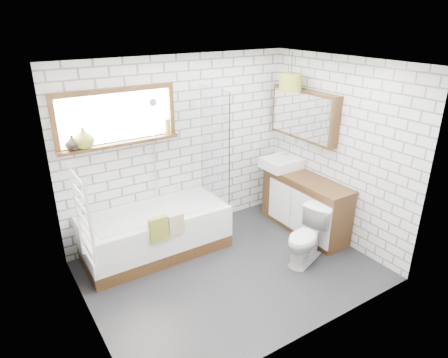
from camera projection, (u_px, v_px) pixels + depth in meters
floor at (231, 271)px, 5.00m from camera, size 3.40×2.60×0.01m
ceiling at (233, 64)px, 4.03m from camera, size 3.40×2.60×0.01m
wall_back at (180, 148)px, 5.53m from camera, size 3.40×0.01×2.50m
wall_front at (314, 226)px, 3.50m from camera, size 3.40×0.01×2.50m
wall_left at (78, 217)px, 3.67m from camera, size 0.01×2.60×2.50m
wall_right at (337, 152)px, 5.37m from camera, size 0.01×2.60×2.50m
window at (117, 118)px, 4.86m from camera, size 1.52×0.16×0.68m
towel_radiator at (84, 220)px, 3.71m from camera, size 0.06×0.52×1.00m
mirror_cabinet at (304, 115)px, 5.63m from camera, size 0.16×1.20×0.70m
shower_riser at (154, 147)px, 5.26m from camera, size 0.02×0.02×1.30m
bathtub at (156, 232)px, 5.27m from camera, size 1.88×0.83×0.61m
shower_screen at (215, 145)px, 5.32m from camera, size 0.02×0.72×1.50m
towel_green at (159, 229)px, 4.77m from camera, size 0.23×0.06×0.32m
towel_beige at (176, 224)px, 4.89m from camera, size 0.20×0.05×0.26m
vanity at (305, 204)px, 5.79m from camera, size 0.47×1.45×0.83m
basin at (281, 163)px, 5.96m from camera, size 0.52×0.45×0.15m
tap at (289, 158)px, 6.01m from camera, size 0.03×0.03×0.17m
toilet at (307, 237)px, 5.07m from camera, size 0.60×0.78×0.70m
vase_olive at (84, 139)px, 4.70m from camera, size 0.30×0.30×0.25m
vase_dark at (73, 144)px, 4.64m from camera, size 0.20×0.20×0.18m
bottle at (168, 128)px, 5.24m from camera, size 0.07×0.07×0.20m
pendant at (291, 82)px, 5.48m from camera, size 0.31×0.31×0.23m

